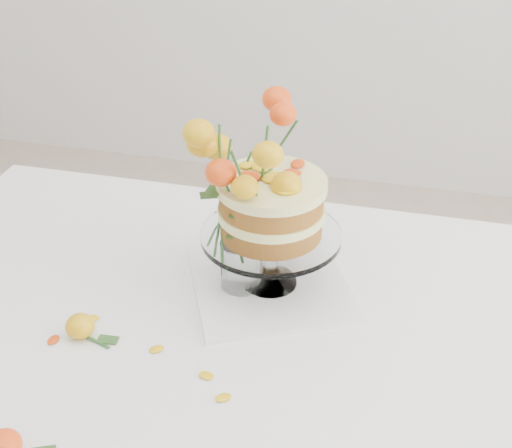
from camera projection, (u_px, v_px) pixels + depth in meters
The scene contains 11 objects.
table at pixel (241, 358), 1.30m from camera, with size 1.43×0.93×0.76m.
napkin at pixel (270, 284), 1.35m from camera, with size 0.29×0.29×0.01m, color silver.
cake_stand at pixel (271, 212), 1.27m from camera, with size 0.26×0.26×0.23m.
rose_vase at pixel (240, 182), 1.23m from camera, with size 0.26×0.26×0.39m.
loose_rose_near at pixel (80, 326), 1.22m from camera, with size 0.09×0.05×0.04m.
loose_rose_far at pixel (4, 445), 1.00m from camera, with size 0.09×0.05×0.04m.
stray_petal_a at pixel (157, 349), 1.20m from camera, with size 0.03×0.02×0.00m, color #E5B50E.
stray_petal_b at pixel (206, 376), 1.15m from camera, with size 0.03×0.02×0.00m, color #E5B50E.
stray_petal_c at pixel (223, 398), 1.10m from camera, with size 0.03×0.02×0.00m, color #E5B50E.
stray_petal_d at pixel (92, 318), 1.27m from camera, with size 0.03×0.02×0.00m, color #E5B50E.
stray_petal_e at pixel (53, 340), 1.22m from camera, with size 0.03×0.02×0.00m, color #E5B50E.
Camera 1 is at (0.26, -0.94, 1.57)m, focal length 50.00 mm.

